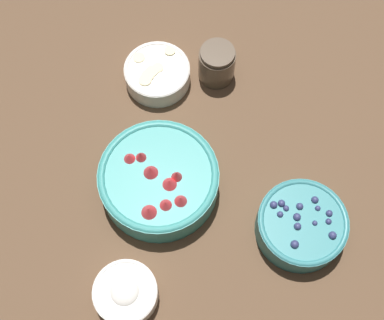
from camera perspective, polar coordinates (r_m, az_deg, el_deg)
The scene contains 6 objects.
ground_plane at distance 1.10m, azimuth 2.09°, elevation -2.02°, with size 4.00×4.00×0.00m, color brown.
bowl_strawberries at distance 1.05m, azimuth -3.56°, elevation -2.09°, with size 0.24×0.24×0.09m.
bowl_blueberries at distance 1.05m, azimuth 11.59°, elevation -6.79°, with size 0.17×0.17×0.07m.
bowl_bananas at distance 1.18m, azimuth -3.74°, elevation 9.23°, with size 0.14×0.14×0.05m.
bowl_cream at distance 1.02m, azimuth -7.10°, elevation -13.89°, with size 0.12×0.12×0.05m.
jar_chocolate at distance 1.18m, azimuth 2.65°, elevation 10.14°, with size 0.08×0.08×0.09m.
Camera 1 is at (-0.39, -0.11, 1.02)m, focal length 50.00 mm.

